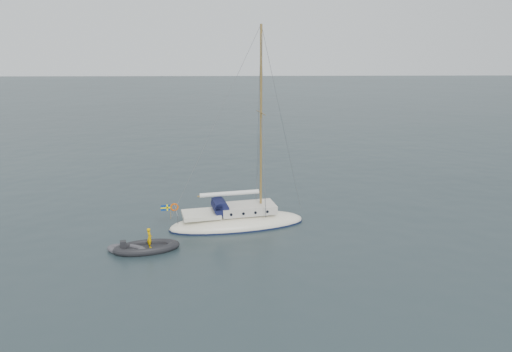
{
  "coord_description": "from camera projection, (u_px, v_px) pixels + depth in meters",
  "views": [
    {
      "loc": [
        -2.23,
        -27.92,
        11.67
      ],
      "look_at": [
        -1.44,
        0.0,
        4.12
      ],
      "focal_mm": 35.0,
      "sensor_mm": 36.0,
      "label": 1
    }
  ],
  "objects": [
    {
      "name": "ground",
      "position": [
        280.0,
        242.0,
        30.05
      ],
      "size": [
        300.0,
        300.0,
        0.0
      ],
      "primitive_type": "plane",
      "color": "black",
      "rests_on": "ground"
    },
    {
      "name": "sailboat",
      "position": [
        237.0,
        211.0,
        32.36
      ],
      "size": [
        9.33,
        2.79,
        13.28
      ],
      "rotation": [
        0.0,
        0.0,
        0.21
      ],
      "color": "#F1EBCE",
      "rests_on": "ground"
    },
    {
      "name": "dinghy",
      "position": [
        127.0,
        250.0,
        28.5
      ],
      "size": [
        2.46,
        1.11,
        0.35
      ],
      "rotation": [
        0.0,
        0.0,
        -0.27
      ],
      "color": "#45454A",
      "rests_on": "ground"
    },
    {
      "name": "rib",
      "position": [
        146.0,
        247.0,
        28.72
      ],
      "size": [
        3.81,
        1.73,
        1.38
      ],
      "rotation": [
        0.0,
        0.0,
        0.26
      ],
      "color": "black",
      "rests_on": "ground"
    }
  ]
}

